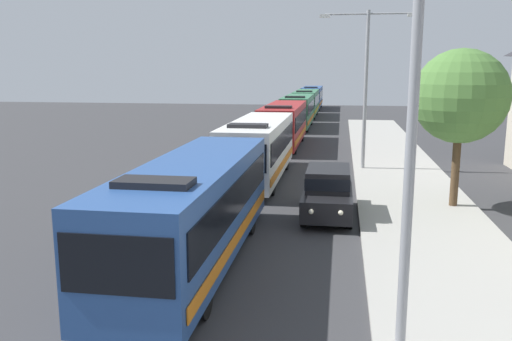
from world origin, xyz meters
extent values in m
cube|color=#284C8C|center=(-1.30, 10.58, 1.70)|extent=(2.50, 11.02, 2.70)
cube|color=black|center=(-0.03, 10.58, 2.05)|extent=(0.04, 10.14, 1.00)
cube|color=black|center=(-2.57, 10.58, 2.05)|extent=(0.04, 10.14, 1.00)
cube|color=black|center=(-1.30, 5.05, 2.00)|extent=(2.30, 0.04, 1.20)
cube|color=orange|center=(-0.02, 10.58, 0.90)|extent=(0.03, 10.47, 0.36)
cube|color=black|center=(-1.30, 7.27, 3.13)|extent=(1.75, 0.90, 0.16)
cylinder|color=black|center=(-0.20, 7.16, 0.50)|extent=(0.28, 1.00, 1.00)
cylinder|color=black|center=(-2.40, 7.16, 0.50)|extent=(0.28, 1.00, 1.00)
cylinder|color=black|center=(-0.20, 13.61, 0.50)|extent=(0.28, 1.00, 1.00)
cylinder|color=black|center=(-2.40, 13.61, 0.50)|extent=(0.28, 1.00, 1.00)
cube|color=silver|center=(-1.30, 22.72, 1.70)|extent=(2.50, 10.54, 2.70)
cube|color=black|center=(-0.03, 22.72, 2.05)|extent=(0.04, 9.70, 1.00)
cube|color=black|center=(-2.57, 22.72, 2.05)|extent=(0.04, 9.70, 1.00)
cube|color=black|center=(-1.30, 17.43, 2.00)|extent=(2.30, 0.04, 1.20)
cube|color=orange|center=(-0.02, 22.72, 0.90)|extent=(0.03, 10.01, 0.36)
cube|color=black|center=(-1.30, 19.56, 3.13)|extent=(1.75, 0.90, 0.16)
cylinder|color=black|center=(-0.20, 19.45, 0.50)|extent=(0.28, 1.00, 1.00)
cylinder|color=black|center=(-2.40, 19.45, 0.50)|extent=(0.28, 1.00, 1.00)
cylinder|color=black|center=(-0.20, 25.62, 0.50)|extent=(0.28, 1.00, 1.00)
cylinder|color=black|center=(-2.40, 25.62, 0.50)|extent=(0.28, 1.00, 1.00)
cube|color=maroon|center=(-1.30, 34.73, 1.70)|extent=(2.50, 11.13, 2.70)
cube|color=black|center=(-0.03, 34.73, 2.05)|extent=(0.04, 10.24, 1.00)
cube|color=black|center=(-2.57, 34.73, 2.05)|extent=(0.04, 10.24, 1.00)
cube|color=black|center=(-1.30, 29.14, 2.00)|extent=(2.30, 0.04, 1.20)
cube|color=orange|center=(-0.02, 34.73, 0.90)|extent=(0.03, 10.57, 0.36)
cube|color=black|center=(-1.30, 31.39, 3.13)|extent=(1.75, 0.90, 0.16)
cylinder|color=black|center=(-0.20, 31.28, 0.50)|extent=(0.28, 1.00, 1.00)
cylinder|color=black|center=(-2.40, 31.28, 0.50)|extent=(0.28, 1.00, 1.00)
cylinder|color=black|center=(-0.20, 37.79, 0.50)|extent=(0.28, 1.00, 1.00)
cylinder|color=black|center=(-2.40, 37.79, 0.50)|extent=(0.28, 1.00, 1.00)
cube|color=#33724C|center=(-1.30, 47.25, 1.70)|extent=(2.50, 10.52, 2.70)
cube|color=black|center=(-0.03, 47.25, 2.05)|extent=(0.04, 9.67, 1.00)
cube|color=black|center=(-2.57, 47.25, 2.05)|extent=(0.04, 9.67, 1.00)
cube|color=black|center=(-1.30, 41.97, 2.00)|extent=(2.30, 0.04, 1.20)
cube|color=orange|center=(-0.02, 47.25, 0.90)|extent=(0.03, 9.99, 0.36)
cube|color=black|center=(-1.30, 44.10, 3.13)|extent=(1.75, 0.90, 0.16)
cylinder|color=black|center=(-0.20, 43.99, 0.50)|extent=(0.28, 1.00, 1.00)
cylinder|color=black|center=(-2.40, 43.99, 0.50)|extent=(0.28, 1.00, 1.00)
cylinder|color=black|center=(-0.20, 50.14, 0.50)|extent=(0.28, 1.00, 1.00)
cylinder|color=black|center=(-2.40, 50.14, 0.50)|extent=(0.28, 1.00, 1.00)
cube|color=#33724C|center=(-1.30, 59.34, 1.70)|extent=(2.50, 11.12, 2.70)
cube|color=black|center=(-0.03, 59.34, 2.05)|extent=(0.04, 10.23, 1.00)
cube|color=black|center=(-2.57, 59.34, 2.05)|extent=(0.04, 10.23, 1.00)
cube|color=black|center=(-1.30, 53.76, 2.00)|extent=(2.30, 0.04, 1.20)
cube|color=gold|center=(-0.02, 59.34, 0.90)|extent=(0.03, 10.56, 0.36)
cube|color=black|center=(-1.30, 56.00, 3.13)|extent=(1.75, 0.90, 0.16)
cylinder|color=black|center=(-0.20, 55.89, 0.50)|extent=(0.28, 1.00, 1.00)
cylinder|color=black|center=(-2.40, 55.89, 0.50)|extent=(0.28, 1.00, 1.00)
cylinder|color=black|center=(-0.20, 62.40, 0.50)|extent=(0.28, 1.00, 1.00)
cylinder|color=black|center=(-2.40, 62.40, 0.50)|extent=(0.28, 1.00, 1.00)
cube|color=#284C8C|center=(-1.30, 72.06, 1.70)|extent=(2.50, 11.40, 2.70)
cube|color=black|center=(-0.03, 72.06, 2.05)|extent=(0.04, 10.49, 1.00)
cube|color=black|center=(-2.57, 72.06, 2.05)|extent=(0.04, 10.49, 1.00)
cube|color=black|center=(-1.30, 66.34, 2.00)|extent=(2.30, 0.04, 1.20)
cube|color=orange|center=(-0.02, 72.06, 0.90)|extent=(0.03, 10.83, 0.36)
cube|color=black|center=(-1.30, 68.64, 3.13)|extent=(1.75, 0.90, 0.16)
cylinder|color=black|center=(-0.20, 68.52, 0.50)|extent=(0.28, 1.00, 1.00)
cylinder|color=black|center=(-2.40, 68.52, 0.50)|extent=(0.28, 1.00, 1.00)
cylinder|color=black|center=(-0.20, 75.19, 0.50)|extent=(0.28, 1.00, 1.00)
cylinder|color=black|center=(-2.40, 75.19, 0.50)|extent=(0.28, 1.00, 1.00)
cube|color=black|center=(2.40, 16.21, 0.70)|extent=(1.84, 4.55, 0.80)
cube|color=black|center=(2.40, 16.36, 1.50)|extent=(1.62, 2.64, 0.80)
cube|color=black|center=(2.40, 16.36, 1.50)|extent=(1.66, 2.73, 0.44)
sphere|color=#F9EFCC|center=(1.89, 13.92, 0.80)|extent=(0.18, 0.18, 0.18)
sphere|color=#F9EFCC|center=(2.91, 13.92, 0.80)|extent=(0.18, 0.18, 0.18)
cylinder|color=black|center=(1.58, 14.80, 0.35)|extent=(0.22, 0.70, 0.70)
cylinder|color=black|center=(3.22, 14.80, 0.35)|extent=(0.22, 0.70, 0.70)
cylinder|color=black|center=(1.58, 17.62, 0.35)|extent=(0.22, 0.70, 0.70)
cylinder|color=black|center=(3.22, 17.62, 0.35)|extent=(0.22, 0.70, 0.70)
cylinder|color=gray|center=(4.10, 6.02, 4.53)|extent=(0.20, 0.20, 8.75)
cylinder|color=gray|center=(4.10, 26.15, 4.43)|extent=(0.20, 0.20, 8.56)
cylinder|color=gray|center=(2.95, 26.15, 8.51)|extent=(2.31, 0.10, 0.10)
cube|color=silver|center=(1.79, 26.15, 8.43)|extent=(0.56, 0.28, 0.16)
cylinder|color=gray|center=(5.25, 26.15, 8.51)|extent=(2.31, 0.10, 0.10)
cube|color=silver|center=(6.41, 26.15, 8.43)|extent=(0.56, 0.28, 0.16)
cylinder|color=#4C3823|center=(7.45, 18.21, 1.62)|extent=(0.32, 0.32, 2.94)
sphere|color=#4C7A38|center=(7.45, 18.21, 4.58)|extent=(3.72, 3.72, 3.72)
camera|label=1|loc=(2.82, -3.99, 5.67)|focal=37.52mm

